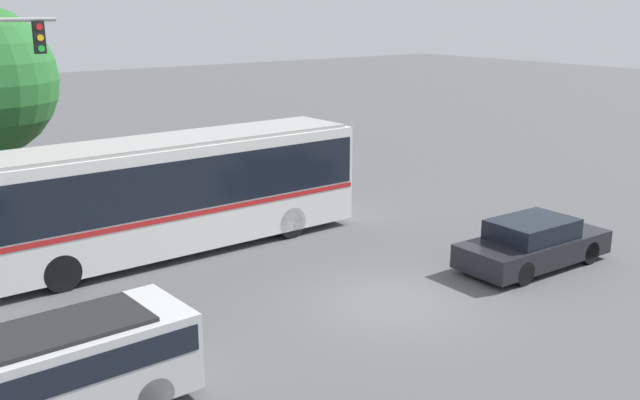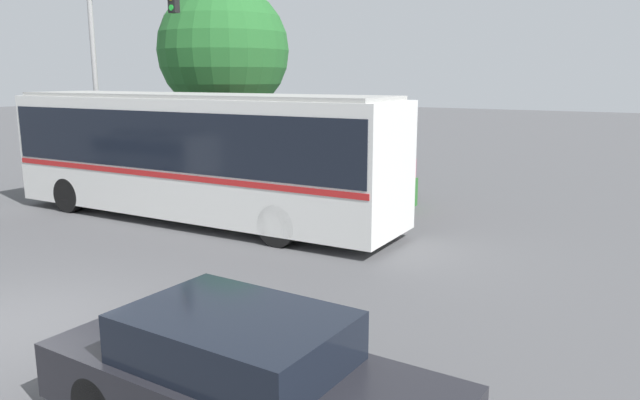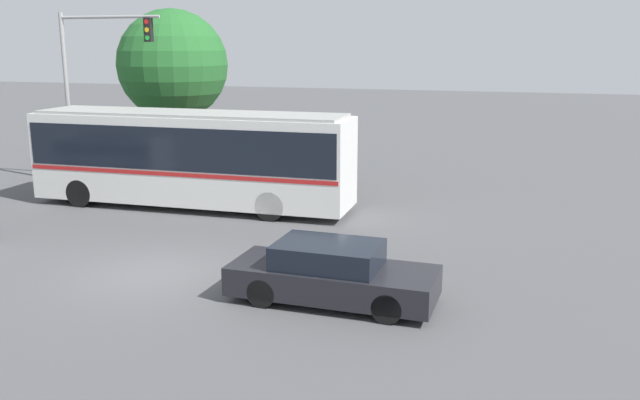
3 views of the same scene
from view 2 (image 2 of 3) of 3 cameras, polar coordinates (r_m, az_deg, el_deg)
ground_plane at (r=10.80m, az=-27.08°, el=-10.55°), size 140.00×140.00×0.00m
city_bus at (r=16.42m, az=-11.80°, el=4.74°), size 11.69×2.83×3.43m
sedan_foreground at (r=6.76m, az=-7.36°, el=-16.57°), size 4.74×1.94×1.39m
traffic_light_pole at (r=22.10m, az=-19.02°, el=12.91°), size 4.57×0.24×6.98m
flowering_hedge at (r=19.18m, az=-0.31°, el=2.20°), size 6.37×1.43×1.43m
street_tree_left at (r=23.25m, az=-9.19°, el=13.89°), size 4.88×4.88×7.27m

